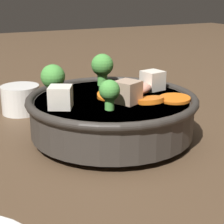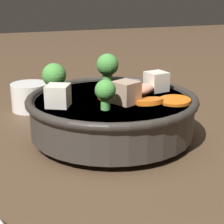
# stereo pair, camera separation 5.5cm
# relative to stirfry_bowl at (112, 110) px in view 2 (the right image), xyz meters

# --- Properties ---
(ground_plane) EXTENTS (3.00, 3.00, 0.00)m
(ground_plane) POSITION_rel_stirfry_bowl_xyz_m (-0.00, -0.00, -0.04)
(ground_plane) COLOR #4C3826
(stirfry_bowl) EXTENTS (0.25, 0.25, 0.11)m
(stirfry_bowl) POSITION_rel_stirfry_bowl_xyz_m (0.00, 0.00, 0.00)
(stirfry_bowl) COLOR #38332D
(stirfry_bowl) RESTS_ON ground_plane
(tea_cup) EXTENTS (0.07, 0.07, 0.05)m
(tea_cup) POSITION_rel_stirfry_bowl_xyz_m (0.18, 0.09, -0.02)
(tea_cup) COLOR white
(tea_cup) RESTS_ON ground_plane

